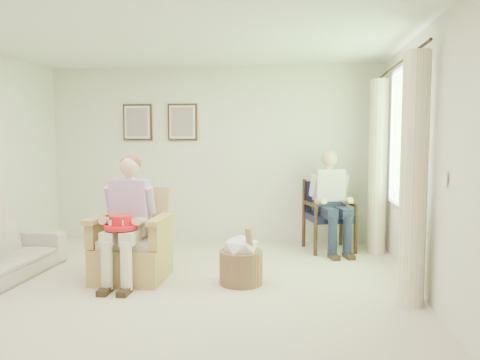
{
  "coord_description": "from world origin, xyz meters",
  "views": [
    {
      "loc": [
        1.29,
        -4.18,
        1.52
      ],
      "look_at": [
        0.61,
        1.18,
        1.05
      ],
      "focal_mm": 35.0,
      "sensor_mm": 36.0,
      "label": 1
    }
  ],
  "objects_px": {
    "person_wicker": "(128,211)",
    "person_dark": "(330,194)",
    "wicker_armchair": "(133,250)",
    "wood_armchair": "(329,212)",
    "hatbox": "(241,260)",
    "red_hat": "(121,224)"
  },
  "relations": [
    {
      "from": "person_wicker",
      "to": "person_dark",
      "type": "xyz_separation_m",
      "value": [
        2.21,
        1.66,
        0.02
      ]
    },
    {
      "from": "wicker_armchair",
      "to": "person_wicker",
      "type": "bearing_deg",
      "value": -90.72
    },
    {
      "from": "wicker_armchair",
      "to": "person_wicker",
      "type": "distance_m",
      "value": 0.47
    },
    {
      "from": "person_dark",
      "to": "person_wicker",
      "type": "bearing_deg",
      "value": -159.87
    },
    {
      "from": "wicker_armchair",
      "to": "person_dark",
      "type": "distance_m",
      "value": 2.73
    },
    {
      "from": "wood_armchair",
      "to": "person_dark",
      "type": "distance_m",
      "value": 0.32
    },
    {
      "from": "person_wicker",
      "to": "person_dark",
      "type": "bearing_deg",
      "value": 36.14
    },
    {
      "from": "hatbox",
      "to": "wood_armchair",
      "type": "bearing_deg",
      "value": 59.76
    },
    {
      "from": "wicker_armchair",
      "to": "hatbox",
      "type": "height_order",
      "value": "wicker_armchair"
    },
    {
      "from": "person_wicker",
      "to": "wood_armchair",
      "type": "bearing_deg",
      "value": 38.64
    },
    {
      "from": "person_dark",
      "to": "hatbox",
      "type": "relative_size",
      "value": 2.02
    },
    {
      "from": "person_dark",
      "to": "red_hat",
      "type": "distance_m",
      "value": 2.89
    },
    {
      "from": "wicker_armchair",
      "to": "person_wicker",
      "type": "xyz_separation_m",
      "value": [
        -0.0,
        -0.13,
        0.45
      ]
    },
    {
      "from": "red_hat",
      "to": "hatbox",
      "type": "xyz_separation_m",
      "value": [
        1.2,
        0.29,
        -0.41
      ]
    },
    {
      "from": "wicker_armchair",
      "to": "wood_armchair",
      "type": "distance_m",
      "value": 2.79
    },
    {
      "from": "red_hat",
      "to": "person_wicker",
      "type": "bearing_deg",
      "value": 90.9
    },
    {
      "from": "wood_armchair",
      "to": "hatbox",
      "type": "relative_size",
      "value": 1.4
    },
    {
      "from": "wicker_armchair",
      "to": "red_hat",
      "type": "relative_size",
      "value": 2.9
    },
    {
      "from": "person_wicker",
      "to": "red_hat",
      "type": "height_order",
      "value": "person_wicker"
    },
    {
      "from": "wood_armchair",
      "to": "person_wicker",
      "type": "bearing_deg",
      "value": -157.37
    },
    {
      "from": "wood_armchair",
      "to": "person_wicker",
      "type": "relative_size",
      "value": 0.71
    },
    {
      "from": "person_wicker",
      "to": "hatbox",
      "type": "height_order",
      "value": "person_wicker"
    }
  ]
}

